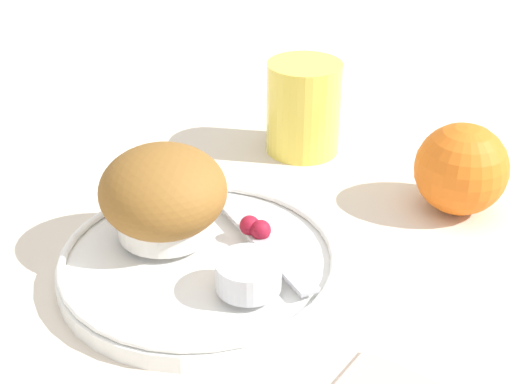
{
  "coord_description": "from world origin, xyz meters",
  "views": [
    {
      "loc": [
        0.28,
        -0.33,
        0.33
      ],
      "look_at": [
        0.0,
        0.05,
        0.06
      ],
      "focal_mm": 50.0,
      "sensor_mm": 36.0,
      "label": 1
    }
  ],
  "objects_px": {
    "butter_knife": "(248,227)",
    "juice_glass": "(303,108)",
    "muffin": "(163,196)",
    "orange_fruit": "(461,169)"
  },
  "relations": [
    {
      "from": "butter_knife",
      "to": "juice_glass",
      "type": "xyz_separation_m",
      "value": [
        -0.06,
        0.17,
        0.02
      ]
    },
    {
      "from": "muffin",
      "to": "butter_knife",
      "type": "xyz_separation_m",
      "value": [
        0.05,
        0.04,
        -0.03
      ]
    },
    {
      "from": "butter_knife",
      "to": "juice_glass",
      "type": "height_order",
      "value": "juice_glass"
    },
    {
      "from": "muffin",
      "to": "juice_glass",
      "type": "relative_size",
      "value": 1.06
    },
    {
      "from": "butter_knife",
      "to": "orange_fruit",
      "type": "height_order",
      "value": "orange_fruit"
    },
    {
      "from": "muffin",
      "to": "juice_glass",
      "type": "height_order",
      "value": "same"
    },
    {
      "from": "orange_fruit",
      "to": "juice_glass",
      "type": "height_order",
      "value": "juice_glass"
    },
    {
      "from": "butter_knife",
      "to": "orange_fruit",
      "type": "relative_size",
      "value": 2.21
    },
    {
      "from": "muffin",
      "to": "butter_knife",
      "type": "relative_size",
      "value": 0.56
    },
    {
      "from": "butter_knife",
      "to": "juice_glass",
      "type": "distance_m",
      "value": 0.19
    }
  ]
}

